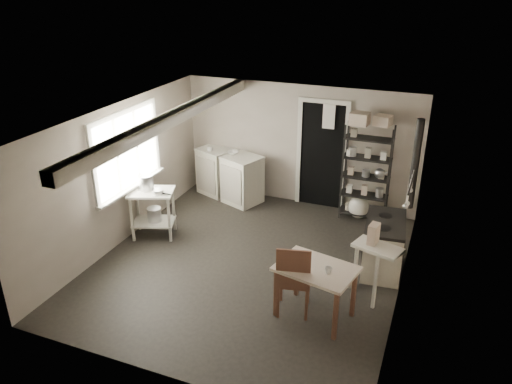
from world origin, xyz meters
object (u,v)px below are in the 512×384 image
at_px(chair, 294,279).
at_px(prep_table, 153,214).
at_px(stockpot, 146,183).
at_px(base_cabinets, 229,175).
at_px(stove, 384,243).
at_px(flour_sack, 359,206).
at_px(shelf_rack, 366,170).
at_px(work_table, 315,291).

bearing_deg(chair, prep_table, 146.29).
bearing_deg(stockpot, base_cabinets, 70.67).
distance_m(stove, chair, 1.74).
relative_size(base_cabinets, flour_sack, 3.23).
relative_size(prep_table, shelf_rack, 0.47).
bearing_deg(base_cabinets, flour_sack, 21.20).
xyz_separation_m(chair, flour_sack, (0.27, 3.03, -0.24)).
bearing_deg(prep_table, stove, 5.68).
height_order(prep_table, base_cabinets, base_cabinets).
xyz_separation_m(stove, work_table, (-0.64, -1.48, -0.06)).
relative_size(stockpot, shelf_rack, 0.16).
height_order(base_cabinets, stove, base_cabinets).
distance_m(shelf_rack, chair, 3.10).
xyz_separation_m(shelf_rack, chair, (-0.35, -3.05, -0.47)).
bearing_deg(stove, stockpot, 179.34).
distance_m(shelf_rack, work_table, 3.11).
bearing_deg(stockpot, shelf_rack, 30.09).
bearing_deg(work_table, base_cabinets, 130.57).
bearing_deg(shelf_rack, chair, -97.42).
distance_m(stove, work_table, 1.62).
bearing_deg(prep_table, stockpot, 161.29).
bearing_deg(base_cabinets, chair, -31.82).
distance_m(stockpot, flour_sack, 3.81).
xyz_separation_m(base_cabinets, work_table, (2.59, -3.02, -0.08)).
xyz_separation_m(shelf_rack, flour_sack, (-0.07, -0.02, -0.71)).
bearing_deg(work_table, flour_sack, 90.32).
distance_m(stockpot, shelf_rack, 3.82).
bearing_deg(work_table, stockpot, 160.59).
distance_m(base_cabinets, work_table, 3.98).
bearing_deg(prep_table, work_table, -19.44).
xyz_separation_m(stockpot, base_cabinets, (0.66, 1.88, -0.48)).
bearing_deg(shelf_rack, flour_sack, -165.33).
relative_size(work_table, flour_sack, 2.22).
bearing_deg(stove, base_cabinets, 148.89).
xyz_separation_m(base_cabinets, chair, (2.30, -3.01, 0.02)).
xyz_separation_m(prep_table, stockpot, (-0.12, 0.04, 0.54)).
bearing_deg(prep_table, shelf_rack, 31.52).
xyz_separation_m(stockpot, flour_sack, (3.23, 1.89, -0.70)).
distance_m(prep_table, flour_sack, 3.67).
relative_size(prep_table, chair, 0.79).
xyz_separation_m(stockpot, chair, (2.96, -1.14, -0.46)).
bearing_deg(chair, flour_sack, 72.22).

